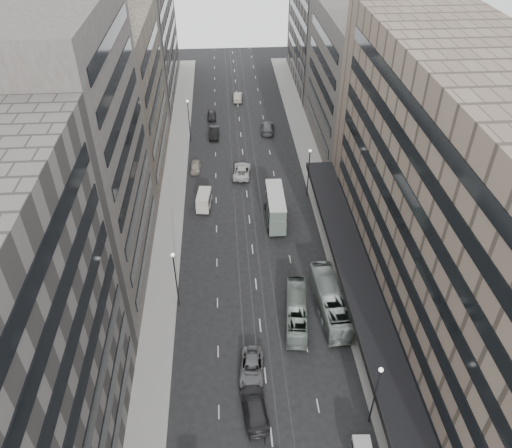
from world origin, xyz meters
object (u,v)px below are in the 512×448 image
object	(u,v)px
bus_far	(330,301)
panel_van	(204,200)
bus_near	(296,311)
sedan_2	(252,368)
double_decker	(275,207)

from	to	relation	value
bus_far	panel_van	xyz separation A→B (m)	(-15.33, 22.74, -0.15)
bus_near	panel_van	xyz separation A→B (m)	(-11.15, 23.88, 0.11)
bus_near	sedan_2	xyz separation A→B (m)	(-5.71, -7.15, -0.61)
bus_far	panel_van	size ratio (longest dim) A/B	2.63
double_decker	bus_near	bearing A→B (deg)	-87.74
sedan_2	double_decker	bearing A→B (deg)	84.70
panel_van	sedan_2	bearing A→B (deg)	-73.25
panel_van	double_decker	bearing A→B (deg)	-14.50
bus_far	sedan_2	size ratio (longest dim) A/B	2.12
double_decker	sedan_2	size ratio (longest dim) A/B	1.57
double_decker	panel_van	distance (m)	11.50
bus_far	sedan_2	world-z (taller)	bus_far
bus_far	double_decker	world-z (taller)	double_decker
bus_near	panel_van	distance (m)	26.35
bus_near	double_decker	xyz separation A→B (m)	(-0.48, 19.72, 1.18)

